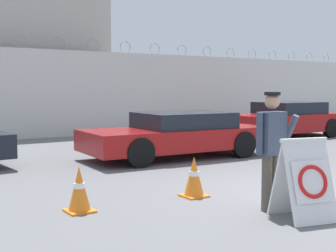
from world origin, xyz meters
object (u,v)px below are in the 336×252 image
at_px(security_guard, 272,145).
at_px(parked_car_rear_sedan, 177,134).
at_px(parked_car_far_side, 285,119).
at_px(traffic_cone_near, 79,189).
at_px(barricade_sign, 305,179).
at_px(traffic_cone_far, 194,177).

xyz_separation_m(security_guard, parked_car_rear_sedan, (1.82, 4.96, -0.36)).
relative_size(parked_car_rear_sedan, parked_car_far_side, 1.08).
height_order(traffic_cone_near, parked_car_far_side, parked_car_far_side).
bearing_deg(traffic_cone_near, security_guard, -31.63).
relative_size(barricade_sign, parked_car_rear_sedan, 0.23).
bearing_deg(traffic_cone_far, parked_car_rear_sedan, 58.57).
xyz_separation_m(traffic_cone_far, parked_car_rear_sedan, (2.24, 3.67, 0.26)).
distance_m(parked_car_rear_sedan, parked_car_far_side, 6.21).
bearing_deg(security_guard, parked_car_far_side, 36.26).
relative_size(barricade_sign, parked_car_far_side, 0.25).
bearing_deg(barricade_sign, parked_car_far_side, 57.73).
distance_m(traffic_cone_near, parked_car_rear_sedan, 5.46).
relative_size(barricade_sign, traffic_cone_near, 1.67).
distance_m(traffic_cone_near, traffic_cone_far, 1.94).
relative_size(traffic_cone_near, traffic_cone_far, 1.00).
xyz_separation_m(traffic_cone_near, traffic_cone_far, (1.93, -0.17, 0.00)).
xyz_separation_m(security_guard, traffic_cone_near, (-2.36, 1.45, -0.63)).
relative_size(traffic_cone_far, parked_car_rear_sedan, 0.14).
bearing_deg(security_guard, traffic_cone_far, 103.72).
xyz_separation_m(parked_car_rear_sedan, parked_car_far_side, (5.95, 1.78, 0.05)).
bearing_deg(traffic_cone_near, parked_car_rear_sedan, 40.03).
xyz_separation_m(security_guard, parked_car_far_side, (7.77, 6.74, -0.31)).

